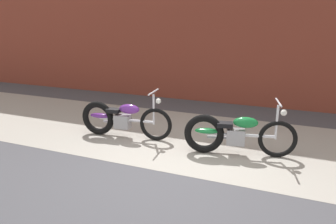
% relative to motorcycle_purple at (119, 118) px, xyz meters
% --- Properties ---
extents(ground_plane, '(80.00, 80.00, 0.00)m').
position_rel_motorcycle_purple_xyz_m(ground_plane, '(1.63, -1.19, -0.40)').
color(ground_plane, '#47474C').
extents(sidewalk_slab, '(36.00, 3.50, 0.01)m').
position_rel_motorcycle_purple_xyz_m(sidewalk_slab, '(1.63, 0.56, -0.40)').
color(sidewalk_slab, '#9E998E').
rests_on(sidewalk_slab, ground).
extents(brick_building_wall, '(36.00, 0.50, 5.35)m').
position_rel_motorcycle_purple_xyz_m(brick_building_wall, '(1.63, 4.01, 2.28)').
color(brick_building_wall, brown).
rests_on(brick_building_wall, ground).
extents(motorcycle_purple, '(2.00, 0.58, 1.03)m').
position_rel_motorcycle_purple_xyz_m(motorcycle_purple, '(0.00, 0.00, 0.00)').
color(motorcycle_purple, black).
rests_on(motorcycle_purple, ground).
extents(motorcycle_green, '(1.98, 0.72, 1.03)m').
position_rel_motorcycle_purple_xyz_m(motorcycle_green, '(2.37, -0.04, 0.00)').
color(motorcycle_green, black).
rests_on(motorcycle_green, ground).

